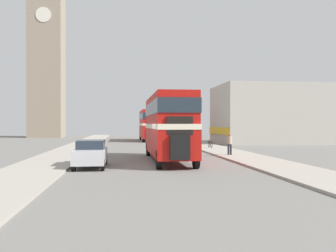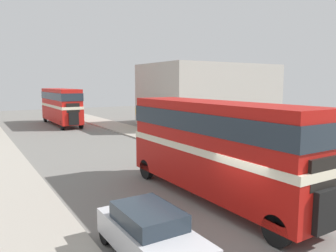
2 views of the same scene
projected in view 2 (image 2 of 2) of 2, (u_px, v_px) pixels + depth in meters
ground_plane at (244, 227)px, 11.68m from camera, size 120.00×120.00×0.00m
double_decker_bus at (214, 142)px, 14.20m from camera, size 2.37×10.69×4.31m
bus_distant at (61, 104)px, 40.07m from camera, size 2.40×11.04×4.44m
car_parked_near at (150, 234)px, 9.36m from camera, size 1.70×4.22×1.54m
pedestrian_walking at (247, 151)px, 19.67m from camera, size 0.34×0.34×1.68m
bicycle_on_pavement at (176, 139)px, 27.31m from camera, size 0.05×1.76×0.78m
shop_building_block at (209, 95)px, 40.85m from camera, size 15.62×9.97×7.39m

